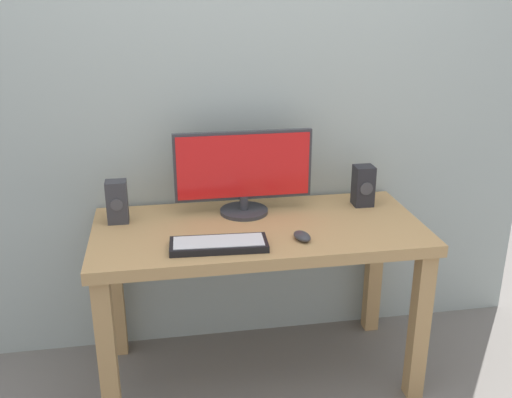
# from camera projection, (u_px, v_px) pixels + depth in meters

# --- Properties ---
(ground_plane) EXTENTS (6.00, 6.00, 0.00)m
(ground_plane) POSITION_uv_depth(u_px,v_px,m) (258.00, 371.00, 2.68)
(ground_plane) COLOR slate
(wall_back) EXTENTS (2.82, 0.04, 3.00)m
(wall_back) POSITION_uv_depth(u_px,v_px,m) (245.00, 28.00, 2.50)
(wall_back) COLOR #9EA8A3
(wall_back) RESTS_ON ground_plane
(desk) EXTENTS (1.38, 0.64, 0.73)m
(desk) POSITION_uv_depth(u_px,v_px,m) (259.00, 249.00, 2.47)
(desk) COLOR tan
(desk) RESTS_ON ground_plane
(monitor) EXTENTS (0.60, 0.21, 0.37)m
(monitor) POSITION_uv_depth(u_px,v_px,m) (243.00, 171.00, 2.51)
(monitor) COLOR #333338
(monitor) RESTS_ON desk
(keyboard_primary) EXTENTS (0.38, 0.16, 0.03)m
(keyboard_primary) POSITION_uv_depth(u_px,v_px,m) (219.00, 244.00, 2.22)
(keyboard_primary) COLOR black
(keyboard_primary) RESTS_ON desk
(mouse) EXTENTS (0.08, 0.11, 0.03)m
(mouse) POSITION_uv_depth(u_px,v_px,m) (302.00, 236.00, 2.29)
(mouse) COLOR #333338
(mouse) RESTS_ON desk
(speaker_right) EXTENTS (0.09, 0.09, 0.18)m
(speaker_right) POSITION_uv_depth(u_px,v_px,m) (363.00, 186.00, 2.63)
(speaker_right) COLOR #232328
(speaker_right) RESTS_ON desk
(speaker_left) EXTENTS (0.09, 0.08, 0.18)m
(speaker_left) POSITION_uv_depth(u_px,v_px,m) (117.00, 202.00, 2.44)
(speaker_left) COLOR #333338
(speaker_left) RESTS_ON desk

